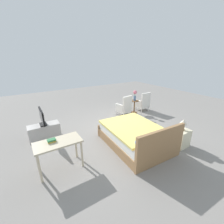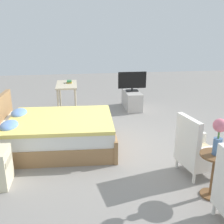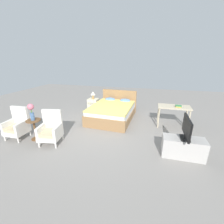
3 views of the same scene
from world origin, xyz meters
The scene contains 12 objects.
ground_plane centered at (0.00, 0.00, 0.00)m, with size 16.00×16.00×0.00m, color gray.
bed centered at (0.00, 1.17, 0.30)m, with size 1.61×2.16×0.96m.
armchair_by_window_left centered at (-2.35, -1.00, 0.37)m, with size 0.55×0.55×0.92m.
armchair_by_window_right centered at (-1.21, -1.00, 0.37)m, with size 0.62×0.62×0.92m.
side_table centered at (-1.77, -0.98, 0.38)m, with size 0.40×0.40×0.61m.
flower_vase centered at (-1.77, -0.98, 0.90)m, with size 0.17×0.17×0.48m.
nightstand centered at (-1.11, 1.92, 0.27)m, with size 0.44×0.41×0.54m.
table_lamp centered at (-1.11, 1.92, 0.76)m, with size 0.22×0.22×0.33m.
tv_stand centered at (2.24, -0.76, 0.24)m, with size 0.96×0.40×0.48m.
tv_flatscreen centered at (2.25, -0.76, 0.75)m, with size 0.20×0.76×0.52m.
vanity_desk centered at (2.18, 0.98, 0.63)m, with size 1.04×0.52×0.74m.
book_stack centered at (2.30, 0.91, 0.78)m, with size 0.18×0.14×0.07m.
Camera 3 is at (1.39, -4.18, 2.25)m, focal length 24.00 mm.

